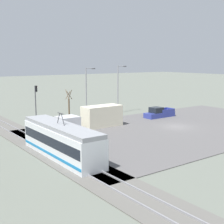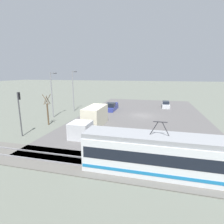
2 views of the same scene
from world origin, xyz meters
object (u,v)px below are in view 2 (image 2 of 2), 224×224
at_px(light_rail_tram, 158,155).
at_px(street_tree, 48,111).
at_px(pickup_truck, 112,107).
at_px(street_lamp_near_crossing, 52,92).
at_px(traffic_light_pole, 20,109).
at_px(street_lamp_mid_block, 73,88).
at_px(box_truck, 92,119).
at_px(sedan_car_0, 166,105).

distance_m(light_rail_tram, street_tree, 20.00).
bearing_deg(pickup_truck, street_lamp_near_crossing, 43.11).
relative_size(traffic_light_pole, street_lamp_near_crossing, 0.70).
bearing_deg(street_lamp_mid_block, traffic_light_pole, 91.21).
relative_size(light_rail_tram, street_tree, 2.50).
xyz_separation_m(box_truck, street_tree, (7.63, -0.10, 0.79)).
xyz_separation_m(light_rail_tram, traffic_light_pole, (17.46, -4.72, 2.08)).
xyz_separation_m(box_truck, pickup_truck, (0.43, -13.41, -0.74)).
bearing_deg(street_tree, street_lamp_mid_block, -86.67).
relative_size(light_rail_tram, traffic_light_pole, 2.13).
relative_size(light_rail_tram, street_lamp_near_crossing, 1.49).
xyz_separation_m(box_truck, sedan_car_0, (-11.56, -20.02, -0.80)).
relative_size(pickup_truck, traffic_light_pole, 0.96).
distance_m(traffic_light_pole, street_lamp_mid_block, 16.20).
xyz_separation_m(sedan_car_0, traffic_light_pole, (19.47, 25.43, 3.07)).
bearing_deg(street_tree, street_lamp_near_crossing, -67.21).
distance_m(traffic_light_pole, street_lamp_near_crossing, 10.41).
bearing_deg(pickup_truck, box_truck, 91.82).
height_order(box_truck, street_lamp_mid_block, street_lamp_mid_block).
height_order(light_rail_tram, street_tree, street_tree).
distance_m(light_rail_tram, pickup_truck, 25.58).
bearing_deg(street_lamp_mid_block, street_tree, 93.33).
xyz_separation_m(traffic_light_pole, street_lamp_mid_block, (0.34, -16.15, 1.24)).
distance_m(box_truck, street_lamp_near_crossing, 11.25).
distance_m(light_rail_tram, street_lamp_near_crossing, 24.50).
relative_size(street_tree, street_lamp_mid_block, 0.57).
distance_m(pickup_truck, street_tree, 15.21).
height_order(box_truck, sedan_car_0, box_truck).
height_order(pickup_truck, sedan_car_0, pickup_truck).
height_order(pickup_truck, street_lamp_mid_block, street_lamp_mid_block).
distance_m(street_lamp_near_crossing, street_lamp_mid_block, 6.09).
bearing_deg(pickup_truck, light_rail_tram, 112.98).
bearing_deg(street_tree, box_truck, 179.27).
height_order(sedan_car_0, street_lamp_near_crossing, street_lamp_near_crossing).
bearing_deg(sedan_car_0, traffic_light_pole, -127.44).
height_order(street_tree, street_lamp_mid_block, street_lamp_mid_block).
bearing_deg(pickup_truck, street_lamp_mid_block, 18.81).
xyz_separation_m(pickup_truck, street_tree, (7.20, 13.31, 1.53)).
height_order(box_truck, pickup_truck, box_truck).
height_order(light_rail_tram, street_lamp_mid_block, street_lamp_mid_block).
xyz_separation_m(street_lamp_near_crossing, street_lamp_mid_block, (-1.36, -5.93, 0.18)).
bearing_deg(light_rail_tram, street_tree, -30.75).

